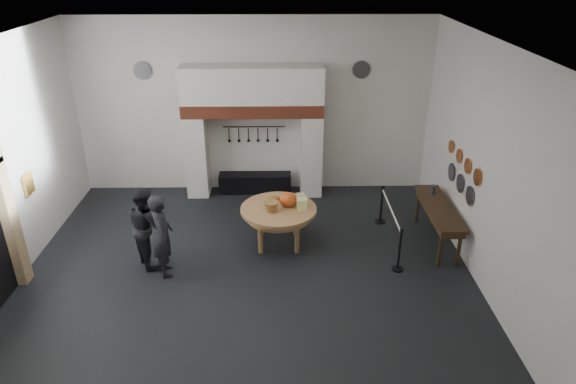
{
  "coord_description": "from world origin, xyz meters",
  "views": [
    {
      "loc": [
        0.67,
        -8.74,
        5.96
      ],
      "look_at": [
        0.83,
        0.85,
        1.35
      ],
      "focal_mm": 32.0,
      "sensor_mm": 36.0,
      "label": 1
    }
  ],
  "objects_px": {
    "work_table": "(279,209)",
    "side_table": "(439,207)",
    "visitor_far": "(147,226)",
    "barrier_post_far": "(381,205)",
    "barrier_post_near": "(400,251)",
    "iron_range": "(255,183)",
    "visitor_near": "(162,235)"
  },
  "relations": [
    {
      "from": "visitor_near",
      "to": "side_table",
      "type": "xyz_separation_m",
      "value": [
        5.74,
        1.08,
        0.0
      ]
    },
    {
      "from": "barrier_post_far",
      "to": "visitor_far",
      "type": "bearing_deg",
      "value": -162.26
    },
    {
      "from": "iron_range",
      "to": "barrier_post_near",
      "type": "xyz_separation_m",
      "value": [
        3.05,
        -3.76,
        0.2
      ]
    },
    {
      "from": "barrier_post_far",
      "to": "iron_range",
      "type": "bearing_deg",
      "value": 150.02
    },
    {
      "from": "work_table",
      "to": "side_table",
      "type": "relative_size",
      "value": 0.75
    },
    {
      "from": "iron_range",
      "to": "side_table",
      "type": "relative_size",
      "value": 0.86
    },
    {
      "from": "visitor_near",
      "to": "barrier_post_far",
      "type": "xyz_separation_m",
      "value": [
        4.69,
        2.03,
        -0.42
      ]
    },
    {
      "from": "work_table",
      "to": "barrier_post_near",
      "type": "relative_size",
      "value": 1.83
    },
    {
      "from": "side_table",
      "to": "barrier_post_far",
      "type": "xyz_separation_m",
      "value": [
        -1.05,
        0.94,
        -0.42
      ]
    },
    {
      "from": "barrier_post_near",
      "to": "side_table",
      "type": "bearing_deg",
      "value": 45.19
    },
    {
      "from": "iron_range",
      "to": "barrier_post_near",
      "type": "distance_m",
      "value": 4.85
    },
    {
      "from": "visitor_near",
      "to": "side_table",
      "type": "bearing_deg",
      "value": -96.71
    },
    {
      "from": "iron_range",
      "to": "side_table",
      "type": "xyz_separation_m",
      "value": [
        4.1,
        -2.7,
        0.62
      ]
    },
    {
      "from": "iron_range",
      "to": "barrier_post_far",
      "type": "height_order",
      "value": "barrier_post_far"
    },
    {
      "from": "side_table",
      "to": "work_table",
      "type": "bearing_deg",
      "value": 179.52
    },
    {
      "from": "visitor_near",
      "to": "barrier_post_near",
      "type": "distance_m",
      "value": 4.71
    },
    {
      "from": "visitor_near",
      "to": "barrier_post_far",
      "type": "distance_m",
      "value": 5.12
    },
    {
      "from": "work_table",
      "to": "barrier_post_far",
      "type": "relative_size",
      "value": 1.83
    },
    {
      "from": "iron_range",
      "to": "visitor_far",
      "type": "height_order",
      "value": "visitor_far"
    },
    {
      "from": "visitor_far",
      "to": "barrier_post_far",
      "type": "bearing_deg",
      "value": -104.56
    },
    {
      "from": "visitor_far",
      "to": "barrier_post_far",
      "type": "distance_m",
      "value": 5.36
    },
    {
      "from": "barrier_post_far",
      "to": "visitor_near",
      "type": "bearing_deg",
      "value": -156.61
    },
    {
      "from": "work_table",
      "to": "barrier_post_far",
      "type": "height_order",
      "value": "barrier_post_far"
    },
    {
      "from": "visitor_far",
      "to": "barrier_post_near",
      "type": "distance_m",
      "value": 5.12
    },
    {
      "from": "visitor_near",
      "to": "barrier_post_near",
      "type": "relative_size",
      "value": 1.93
    },
    {
      "from": "visitor_far",
      "to": "side_table",
      "type": "xyz_separation_m",
      "value": [
        6.14,
        0.68,
        0.02
      ]
    },
    {
      "from": "work_table",
      "to": "barrier_post_near",
      "type": "distance_m",
      "value": 2.68
    },
    {
      "from": "barrier_post_near",
      "to": "visitor_near",
      "type": "bearing_deg",
      "value": -179.66
    },
    {
      "from": "barrier_post_far",
      "to": "side_table",
      "type": "bearing_deg",
      "value": -41.96
    },
    {
      "from": "iron_range",
      "to": "visitor_near",
      "type": "bearing_deg",
      "value": -113.38
    },
    {
      "from": "side_table",
      "to": "barrier_post_far",
      "type": "distance_m",
      "value": 1.47
    },
    {
      "from": "visitor_far",
      "to": "barrier_post_far",
      "type": "height_order",
      "value": "visitor_far"
    }
  ]
}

